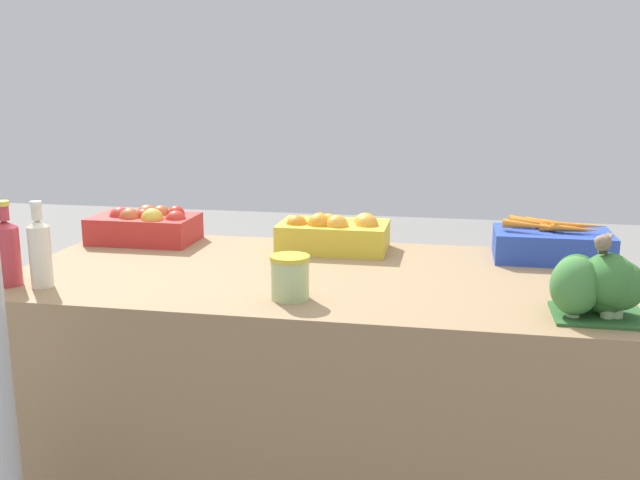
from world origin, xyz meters
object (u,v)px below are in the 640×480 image
at_px(juice_bottle_ruby, 7,250).
at_px(broccoli_pile, 599,284).
at_px(orange_crate, 335,233).
at_px(sparrow_bird, 603,243).
at_px(apple_crate, 144,225).
at_px(carrot_crate, 552,243).
at_px(juice_bottle_cloudy, 40,251).
at_px(pickle_jar, 290,277).

bearing_deg(juice_bottle_ruby, broccoli_pile, 0.48).
xyz_separation_m(orange_crate, sparrow_bird, (0.74, -0.58, 0.13)).
distance_m(apple_crate, orange_crate, 0.69).
xyz_separation_m(carrot_crate, juice_bottle_cloudy, (-1.44, -0.59, 0.05)).
xyz_separation_m(juice_bottle_cloudy, pickle_jar, (0.71, 0.02, -0.04)).
bearing_deg(juice_bottle_ruby, carrot_crate, 20.90).
xyz_separation_m(apple_crate, sparrow_bird, (1.43, -0.58, 0.13)).
height_order(orange_crate, pickle_jar, orange_crate).
bearing_deg(broccoli_pile, apple_crate, 158.39).
bearing_deg(carrot_crate, orange_crate, -179.52).
relative_size(carrot_crate, broccoli_pile, 1.55).
bearing_deg(pickle_jar, sparrow_bird, -1.21).
relative_size(apple_crate, juice_bottle_cloudy, 1.49).
relative_size(orange_crate, juice_bottle_cloudy, 1.49).
height_order(apple_crate, sparrow_bird, sparrow_bird).
relative_size(broccoli_pile, sparrow_bird, 1.80).
distance_m(apple_crate, juice_bottle_cloudy, 0.58).
bearing_deg(broccoli_pile, orange_crate, 142.58).
height_order(juice_bottle_cloudy, sparrow_bird, juice_bottle_cloudy).
bearing_deg(carrot_crate, broccoli_pile, -86.24).
distance_m(broccoli_pile, sparrow_bird, 0.10).
bearing_deg(broccoli_pile, pickle_jar, 179.35).
relative_size(orange_crate, pickle_jar, 3.08).
bearing_deg(carrot_crate, pickle_jar, -142.24).
bearing_deg(orange_crate, pickle_jar, -92.58).
xyz_separation_m(pickle_jar, sparrow_bird, (0.77, -0.02, 0.13)).
bearing_deg(juice_bottle_ruby, juice_bottle_cloudy, 0.00).
xyz_separation_m(orange_crate, carrot_crate, (0.71, 0.01, -0.01)).
distance_m(broccoli_pile, juice_bottle_ruby, 1.58).
bearing_deg(carrot_crate, juice_bottle_cloudy, -157.75).
relative_size(orange_crate, sparrow_bird, 2.79).
xyz_separation_m(carrot_crate, sparrow_bird, (0.04, -0.58, 0.13)).
xyz_separation_m(apple_crate, pickle_jar, (0.66, -0.56, -0.00)).
height_order(apple_crate, juice_bottle_cloudy, juice_bottle_cloudy).
relative_size(orange_crate, broccoli_pile, 1.55).
relative_size(apple_crate, broccoli_pile, 1.55).
bearing_deg(juice_bottle_ruby, orange_crate, 34.90).
bearing_deg(juice_bottle_ruby, sparrow_bird, 0.20).
bearing_deg(apple_crate, juice_bottle_ruby, -104.10).
bearing_deg(pickle_jar, apple_crate, 139.90).
bearing_deg(pickle_jar, juice_bottle_cloudy, -178.23).
xyz_separation_m(orange_crate, juice_bottle_ruby, (-0.83, -0.58, 0.04)).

